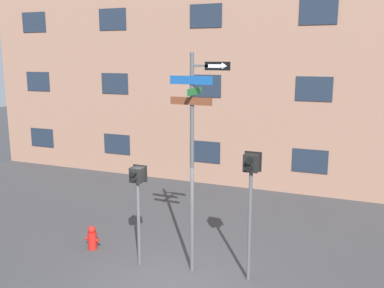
% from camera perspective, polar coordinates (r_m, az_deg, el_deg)
% --- Properties ---
extents(ground_plane, '(60.00, 60.00, 0.00)m').
position_cam_1_polar(ground_plane, '(9.90, -2.92, -18.37)').
color(ground_plane, '#38383A').
extents(building_facade, '(24.00, 0.63, 12.82)m').
position_cam_1_polar(building_facade, '(16.12, 9.24, 16.67)').
color(building_facade, '#936B56').
rests_on(building_facade, ground_plane).
extents(street_sign_pole, '(1.35, 0.80, 5.03)m').
position_cam_1_polar(street_sign_pole, '(9.43, 0.31, -0.16)').
color(street_sign_pole, '#4C4C51').
rests_on(street_sign_pole, ground_plane).
extents(pedestrian_signal_left, '(0.36, 0.40, 2.45)m').
position_cam_1_polar(pedestrian_signal_left, '(10.12, -7.27, -5.97)').
color(pedestrian_signal_left, '#4C4C51').
rests_on(pedestrian_signal_left, ground_plane).
extents(pedestrian_signal_right, '(0.38, 0.40, 2.94)m').
position_cam_1_polar(pedestrian_signal_right, '(9.31, 7.84, -5.08)').
color(pedestrian_signal_right, '#4C4C51').
rests_on(pedestrian_signal_right, ground_plane).
extents(fire_hydrant, '(0.40, 0.24, 0.63)m').
position_cam_1_polar(fire_hydrant, '(11.70, -13.16, -12.09)').
color(fire_hydrant, red).
rests_on(fire_hydrant, ground_plane).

